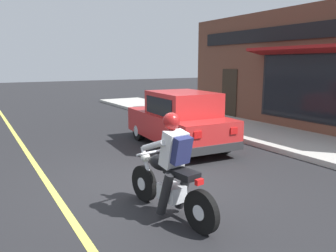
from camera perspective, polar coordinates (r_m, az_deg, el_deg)
name	(u,v)px	position (r m, az deg, el deg)	size (l,w,h in m)	color
ground_plane	(152,182)	(6.62, -2.79, -9.76)	(80.00, 80.00, 0.00)	black
sidewalk_curb	(240,128)	(11.92, 12.39, -0.35)	(2.60, 22.00, 0.14)	#ADAAA3
lane_stripe	(31,159)	(8.85, -22.75, -5.25)	(0.12, 19.80, 0.01)	#D1C64C
storefront_building	(291,70)	(12.30, 20.61, 9.12)	(1.25, 10.19, 4.20)	brown
motorcycle_with_rider	(171,174)	(5.02, 0.45, -8.31)	(0.63, 2.02, 1.62)	black
car_hatchback	(179,120)	(9.18, 1.97, 1.04)	(1.91, 3.89, 1.57)	black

